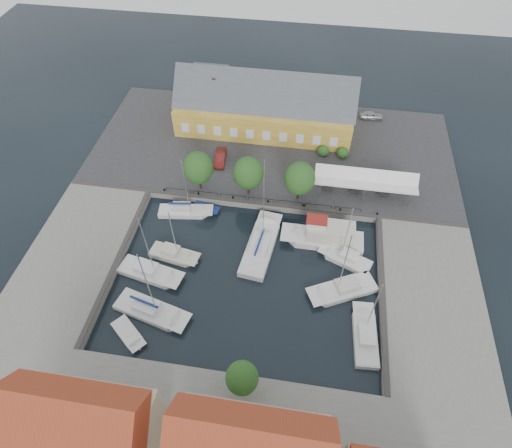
{
  "coord_description": "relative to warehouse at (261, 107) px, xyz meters",
  "views": [
    {
      "loc": [
        5.69,
        -30.57,
        44.22
      ],
      "look_at": [
        0.0,
        6.0,
        1.5
      ],
      "focal_mm": 30.0,
      "sensor_mm": 36.0,
      "label": 1
    }
  ],
  "objects": [
    {
      "name": "quay_edge_fittings",
      "position": [
        2.62,
        -23.61,
        -3.37
      ],
      "size": [
        56.0,
        24.72,
        0.4
      ],
      "color": "#383533",
      "rests_on": "north_quay"
    },
    {
      "name": "trawler",
      "position": [
        11.86,
        -22.73,
        -3.41
      ],
      "size": [
        10.96,
        3.31,
        5.0
      ],
      "color": "silver",
      "rests_on": "ground"
    },
    {
      "name": "east_quay",
      "position": [
        24.6,
        -30.36,
        -3.93
      ],
      "size": [
        12.0,
        24.0,
        1.0
      ],
      "primitive_type": "cube",
      "color": "slate",
      "rests_on": "ground"
    },
    {
      "name": "west_boat_d",
      "position": [
        -7.56,
        -36.34,
        -4.16
      ],
      "size": [
        9.51,
        4.94,
        12.21
      ],
      "color": "silver",
      "rests_on": "ground"
    },
    {
      "name": "east_boat_b",
      "position": [
        14.44,
        -30.04,
        -4.17
      ],
      "size": [
        8.77,
        6.29,
        11.59
      ],
      "color": "silver",
      "rests_on": "ground"
    },
    {
      "name": "center_sailboat",
      "position": [
        3.64,
        -25.16,
        -4.07
      ],
      "size": [
        4.47,
        11.19,
        14.67
      ],
      "color": "silver",
      "rests_on": "ground"
    },
    {
      "name": "quay_trees",
      "position": [
        0.6,
        -16.36,
        0.45
      ],
      "size": [
        18.2,
        4.2,
        6.3
      ],
      "color": "black",
      "rests_on": "north_quay"
    },
    {
      "name": "ground",
      "position": [
        2.6,
        -28.36,
        -4.43
      ],
      "size": [
        140.0,
        140.0,
        0.0
      ],
      "primitive_type": "plane",
      "color": "black",
      "rests_on": "ground"
    },
    {
      "name": "tent_canopy",
      "position": [
        16.6,
        -13.86,
        -0.74
      ],
      "size": [
        14.0,
        4.0,
        2.83
      ],
      "color": "white",
      "rests_on": "north_quay"
    },
    {
      "name": "launch_sw",
      "position": [
        -9.15,
        -39.46,
        -4.34
      ],
      "size": [
        4.89,
        4.48,
        0.98
      ],
      "color": "silver",
      "rests_on": "ground"
    },
    {
      "name": "launch_nw",
      "position": [
        -5.01,
        -19.5,
        -4.34
      ],
      "size": [
        4.05,
        2.29,
        0.88
      ],
      "color": "navy",
      "rests_on": "ground"
    },
    {
      "name": "warehouse",
      "position": [
        0.0,
        0.0,
        0.0
      ],
      "size": [
        28.56,
        14.0,
        9.55
      ],
      "color": "#B8812C",
      "rests_on": "north_quay"
    },
    {
      "name": "car_silver",
      "position": [
        18.19,
        4.59,
        -2.76
      ],
      "size": [
        4.06,
        1.92,
        1.34
      ],
      "primitive_type": "imported",
      "rotation": [
        0.0,
        0.0,
        1.66
      ],
      "color": "#A3A7AB",
      "rests_on": "north_quay"
    },
    {
      "name": "south_bank",
      "position": [
        2.6,
        -49.36,
        -3.93
      ],
      "size": [
        56.0,
        14.0,
        1.0
      ],
      "primitive_type": "cube",
      "color": "slate",
      "rests_on": "ground"
    },
    {
      "name": "east_boat_a",
      "position": [
        14.66,
        -25.42,
        -4.17
      ],
      "size": [
        7.12,
        4.75,
        9.94
      ],
      "color": "silver",
      "rests_on": "ground"
    },
    {
      "name": "west_boat_c",
      "position": [
        -9.35,
        -31.24,
        -4.17
      ],
      "size": [
        8.63,
        4.3,
        11.27
      ],
      "color": "silver",
      "rests_on": "ground"
    },
    {
      "name": "west_boat_b",
      "position": [
        -7.19,
        -28.14,
        -4.17
      ],
      "size": [
        6.81,
        3.33,
        9.23
      ],
      "color": "beige",
      "rests_on": "ground"
    },
    {
      "name": "west_quay",
      "position": [
        -19.4,
        -30.36,
        -3.93
      ],
      "size": [
        12.0,
        24.0,
        1.0
      ],
      "primitive_type": "cube",
      "color": "slate",
      "rests_on": "ground"
    },
    {
      "name": "east_boat_c",
      "position": [
        16.91,
        -35.8,
        -4.17
      ],
      "size": [
        2.94,
        8.03,
        10.16
      ],
      "color": "silver",
      "rests_on": "ground"
    },
    {
      "name": "west_boat_a",
      "position": [
        -7.79,
        -20.62,
        -4.15
      ],
      "size": [
        7.84,
        3.15,
        10.27
      ],
      "color": "silver",
      "rests_on": "ground"
    },
    {
      "name": "car_red",
      "position": [
        -4.78,
        -10.19,
        -2.71
      ],
      "size": [
        1.9,
        4.48,
        1.44
      ],
      "primitive_type": "imported",
      "rotation": [
        0.0,
        0.0,
        0.09
      ],
      "color": "maroon",
      "rests_on": "north_quay"
    },
    {
      "name": "north_quay",
      "position": [
        2.6,
        -5.36,
        -3.93
      ],
      "size": [
        56.0,
        26.0,
        1.0
      ],
      "primitive_type": "cube",
      "color": "#2D2D30",
      "rests_on": "ground"
    }
  ]
}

